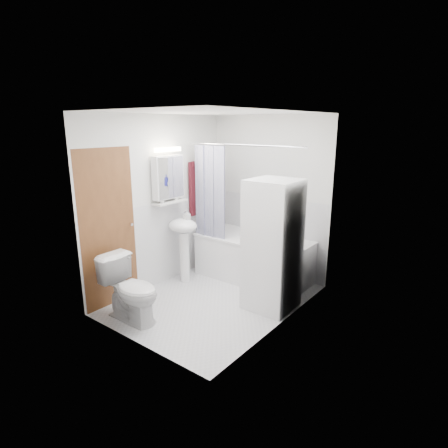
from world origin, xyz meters
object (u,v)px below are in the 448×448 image
Objects in this scene: bathtub at (254,256)px; sink at (183,235)px; toilet at (131,290)px; washer_dryer at (272,245)px.

bathtub is 1.63× the size of sink.
sink reaches higher than toilet.
toilet is (0.30, -1.21, -0.33)m from sink.
sink is 1.35× the size of toilet.
toilet is (-1.13, -1.30, -0.44)m from washer_dryer.
sink is 1.44m from washer_dryer.
washer_dryer reaches higher than toilet.
sink is at bearing -176.97° from washer_dryer.
washer_dryer reaches higher than sink.
washer_dryer is at bearing -41.85° from toilet.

